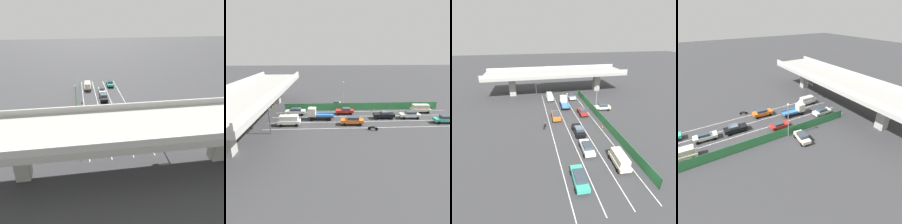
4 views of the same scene
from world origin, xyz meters
The scene contains 21 objects.
ground_plane centered at (0.00, 0.00, 0.00)m, with size 300.00×300.00×0.00m, color #38383A.
lane_line_left_edge centered at (-5.28, 3.41, 0.00)m, with size 0.14×42.83×0.01m, color silver.
lane_line_mid_left centered at (-1.76, 3.41, 0.00)m, with size 0.14×42.83×0.01m, color silver.
lane_line_mid_right centered at (1.76, 3.41, 0.00)m, with size 0.14×42.83×0.01m, color silver.
lane_line_right_edge centered at (5.28, 3.41, 0.00)m, with size 0.14×42.83×0.01m, color silver.
elevated_overpass centered at (0.00, 26.83, 6.41)m, with size 45.32×11.15×8.06m.
green_fence centered at (6.63, 3.41, 0.94)m, with size 0.10×38.93×1.88m.
car_van_white centered at (-3.28, 19.95, 1.21)m, with size 2.00×4.49×2.14m.
car_van_cream centered at (3.67, -10.47, 1.19)m, with size 2.27×4.73×2.08m.
car_sedan_white centered at (3.40, 19.67, 0.93)m, with size 2.15×4.69×1.65m.
car_taxi_orange centered at (-3.41, 7.05, 0.97)m, with size 2.28×4.75×1.76m.
car_taxi_teal centered at (-3.39, -12.60, 0.92)m, with size 2.13×4.73×1.65m.
car_sedan_black centered at (0.03, -0.50, 0.92)m, with size 2.04×4.68×1.67m.
car_sedan_red centered at (3.53, 8.02, 0.86)m, with size 2.12×4.29×1.53m.
car_hatchback_white centered at (-0.19, -6.33, 0.91)m, with size 2.17×4.52×1.63m.
flatbed_truck_blue centered at (0.11, 14.70, 1.34)m, with size 2.53×5.65×2.63m.
motorcycle centered at (-6.49, 3.43, 0.46)m, with size 0.88×1.86×0.93m.
parked_sedan_cream centered at (9.64, 9.72, 0.93)m, with size 4.39×2.38×1.69m.
traffic_light centered at (-6.09, 22.68, 3.45)m, with size 2.91×0.44×4.84m.
street_lamp centered at (7.02, 8.16, 4.40)m, with size 0.60×0.36×7.28m.
traffic_cone centered at (5.72, 0.65, 0.34)m, with size 0.47×0.47×0.72m.
Camera 3 is at (-8.97, -28.89, 18.79)m, focal length 27.16 mm.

